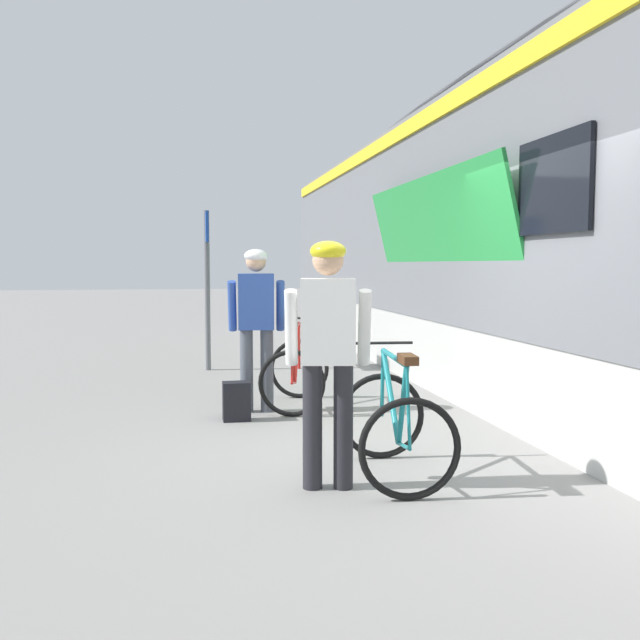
{
  "coord_description": "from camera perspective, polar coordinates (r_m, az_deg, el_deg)",
  "views": [
    {
      "loc": [
        -1.77,
        -5.31,
        1.6
      ],
      "look_at": [
        -0.48,
        1.32,
        1.05
      ],
      "focal_mm": 38.5,
      "sensor_mm": 36.0,
      "label": 1
    }
  ],
  "objects": [
    {
      "name": "ground_plane",
      "position": [
        5.82,
        7.31,
        -11.34
      ],
      "size": [
        80.0,
        80.0,
        0.0
      ],
      "primitive_type": "plane",
      "color": "gray"
    },
    {
      "name": "train_car",
      "position": [
        8.55,
        20.68,
        6.82
      ],
      "size": [
        3.24,
        20.94,
        3.88
      ],
      "color": "slate",
      "rests_on": "ground"
    },
    {
      "name": "cyclist_near_in_blue",
      "position": [
        7.41,
        -5.31,
        0.41
      ],
      "size": [
        0.64,
        0.35,
        1.76
      ],
      "color": "#4C515B",
      "rests_on": "ground"
    },
    {
      "name": "cyclist_far_in_white",
      "position": [
        4.83,
        0.66,
        -1.82
      ],
      "size": [
        0.65,
        0.38,
        1.76
      ],
      "color": "#232328",
      "rests_on": "ground"
    },
    {
      "name": "bicycle_near_red",
      "position": [
        7.7,
        -2.04,
        -4.3
      ],
      "size": [
        0.94,
        1.21,
        0.99
      ],
      "color": "black",
      "rests_on": "ground"
    },
    {
      "name": "bicycle_far_teal",
      "position": [
        5.21,
        6.22,
        -8.67
      ],
      "size": [
        0.81,
        1.13,
        0.99
      ],
      "color": "black",
      "rests_on": "ground"
    },
    {
      "name": "backpack_on_platform",
      "position": [
        7.12,
        -6.95,
        -6.72
      ],
      "size": [
        0.28,
        0.18,
        0.4
      ],
      "primitive_type": "cube",
      "rotation": [
        0.0,
        0.0,
        0.01
      ],
      "color": "black",
      "rests_on": "ground"
    },
    {
      "name": "water_bottle_near_the_bikes",
      "position": [
        7.51,
        1.89,
        -6.89
      ],
      "size": [
        0.07,
        0.07,
        0.2
      ],
      "primitive_type": "cylinder",
      "color": "red",
      "rests_on": "ground"
    },
    {
      "name": "platform_sign_post",
      "position": [
        10.44,
        -9.37,
        4.72
      ],
      "size": [
        0.08,
        0.7,
        2.4
      ],
      "color": "#595B60",
      "rests_on": "ground"
    }
  ]
}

